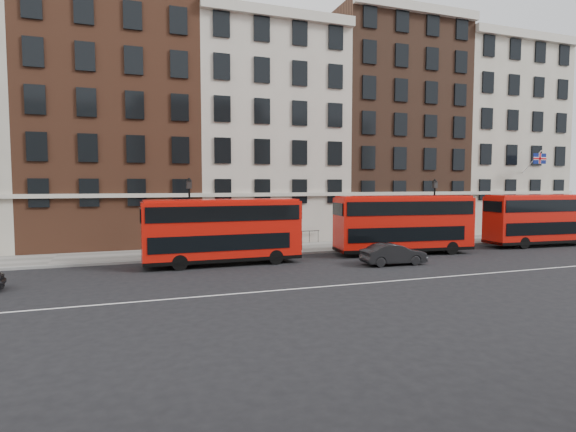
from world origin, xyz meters
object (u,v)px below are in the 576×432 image
object	(u,v)px
bus_b	(222,230)
traffic_light	(557,213)
bus_d	(543,219)
bus_c	(403,223)
car_front	(393,254)

from	to	relation	value
bus_b	traffic_light	size ratio (longest dim) A/B	2.98
bus_d	bus_c	bearing A→B (deg)	-176.65
bus_b	traffic_light	world-z (taller)	bus_b
bus_c	traffic_light	bearing A→B (deg)	14.04
bus_c	car_front	size ratio (longest dim) A/B	2.51
traffic_light	bus_c	bearing A→B (deg)	-172.11
car_front	traffic_light	size ratio (longest dim) A/B	1.24
bus_b	bus_c	size ratio (longest dim) A/B	0.96
bus_b	traffic_light	xyz separation A→B (m)	(30.77, 2.45, 0.25)
car_front	bus_c	bearing A→B (deg)	-37.87
bus_d	traffic_light	world-z (taller)	bus_d
bus_b	bus_c	bearing A→B (deg)	-0.52
bus_b	car_front	xyz separation A→B (m)	(10.07, -3.53, -1.52)
bus_b	bus_d	world-z (taller)	bus_d
bus_b	car_front	distance (m)	10.78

